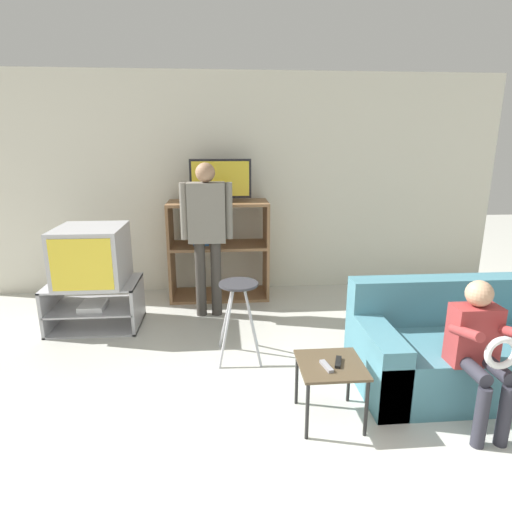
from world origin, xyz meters
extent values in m
cube|color=silver|center=(0.00, 4.02, 1.30)|extent=(6.40, 0.06, 2.60)
cube|color=#A8A8AD|center=(-1.50, 2.93, 0.01)|extent=(0.88, 0.59, 0.02)
cube|color=#A8A8AD|center=(-1.50, 2.93, 0.21)|extent=(0.84, 0.59, 0.02)
cube|color=#A8A8AD|center=(-1.50, 2.93, 0.46)|extent=(0.88, 0.59, 0.02)
cube|color=#A8A8AD|center=(-1.93, 2.93, 0.23)|extent=(0.03, 0.59, 0.46)
cube|color=#A8A8AD|center=(-1.08, 2.93, 0.23)|extent=(0.03, 0.59, 0.46)
cube|color=silver|center=(-1.50, 2.86, 0.24)|extent=(0.24, 0.28, 0.05)
cube|color=#B2B2B7|center=(-1.48, 2.92, 0.75)|extent=(0.63, 0.66, 0.56)
cube|color=yellow|center=(-1.48, 2.58, 0.75)|extent=(0.55, 0.01, 0.48)
cube|color=#8E6642|center=(-0.81, 3.69, 0.57)|extent=(0.03, 0.51, 1.15)
cube|color=#8E6642|center=(0.30, 3.69, 0.57)|extent=(0.03, 0.51, 1.15)
cube|color=#8E6642|center=(-0.25, 3.69, 0.02)|extent=(1.09, 0.51, 0.03)
cube|color=#8E6642|center=(-0.25, 3.69, 0.63)|extent=(1.09, 0.51, 0.03)
cube|color=#8E6642|center=(-0.25, 3.69, 1.13)|extent=(1.09, 0.51, 0.03)
cube|color=#3870B7|center=(-0.46, 3.61, 0.76)|extent=(0.18, 0.04, 0.22)
cube|color=black|center=(-0.22, 3.69, 1.17)|extent=(0.24, 0.20, 0.04)
cube|color=black|center=(-0.22, 3.69, 1.41)|extent=(0.69, 0.04, 0.44)
cube|color=yellow|center=(-0.22, 3.67, 1.41)|extent=(0.64, 0.01, 0.39)
cylinder|color=#B7B7BC|center=(-0.20, 2.05, 0.33)|extent=(0.15, 0.17, 0.67)
cylinder|color=#B7B7BC|center=(0.02, 2.05, 0.33)|extent=(0.15, 0.17, 0.67)
cylinder|color=#B7B7BC|center=(-0.20, 2.29, 0.33)|extent=(0.15, 0.17, 0.67)
cylinder|color=#B7B7BC|center=(0.02, 2.29, 0.33)|extent=(0.15, 0.17, 0.67)
cylinder|color=#333338|center=(-0.09, 2.17, 0.67)|extent=(0.33, 0.33, 0.02)
cube|color=brown|center=(0.48, 1.25, 0.40)|extent=(0.43, 0.43, 0.02)
cylinder|color=black|center=(0.29, 1.06, 0.20)|extent=(0.02, 0.02, 0.39)
cylinder|color=black|center=(0.66, 1.06, 0.20)|extent=(0.02, 0.02, 0.39)
cylinder|color=black|center=(0.29, 1.44, 0.20)|extent=(0.02, 0.02, 0.39)
cylinder|color=black|center=(0.66, 1.44, 0.20)|extent=(0.02, 0.02, 0.39)
cube|color=black|center=(0.52, 1.25, 0.42)|extent=(0.08, 0.15, 0.02)
cube|color=gray|center=(0.43, 1.21, 0.42)|extent=(0.06, 0.15, 0.02)
cube|color=teal|center=(1.70, 1.56, 0.20)|extent=(1.84, 0.82, 0.40)
cube|color=teal|center=(1.70, 1.88, 0.59)|extent=(1.84, 0.20, 0.37)
cube|color=teal|center=(0.89, 1.56, 0.26)|extent=(0.22, 0.82, 0.52)
cylinder|color=#3D3833|center=(-0.45, 3.13, 0.41)|extent=(0.11, 0.11, 0.81)
cylinder|color=#3D3833|center=(-0.29, 3.13, 0.41)|extent=(0.11, 0.11, 0.81)
cube|color=gray|center=(-0.37, 3.13, 1.12)|extent=(0.38, 0.20, 0.61)
cylinder|color=gray|center=(-0.60, 3.13, 1.13)|extent=(0.08, 0.08, 0.58)
cylinder|color=gray|center=(-0.14, 3.13, 1.13)|extent=(0.08, 0.08, 0.58)
sphere|color=#A37A5B|center=(-0.37, 3.13, 1.52)|extent=(0.20, 0.20, 0.20)
cylinder|color=#2D2D38|center=(1.33, 0.91, 0.20)|extent=(0.08, 0.08, 0.40)
cylinder|color=#2D2D38|center=(1.48, 0.91, 0.20)|extent=(0.08, 0.08, 0.40)
cylinder|color=#2D2D38|center=(1.33, 1.06, 0.45)|extent=(0.09, 0.30, 0.09)
cylinder|color=#2D2D38|center=(1.48, 1.06, 0.45)|extent=(0.09, 0.30, 0.09)
cube|color=#993333|center=(1.40, 1.21, 0.60)|extent=(0.30, 0.17, 0.40)
cylinder|color=#993333|center=(1.27, 1.09, 0.68)|extent=(0.06, 0.31, 0.14)
cylinder|color=#993333|center=(1.54, 1.09, 0.68)|extent=(0.06, 0.31, 0.14)
sphere|color=tan|center=(1.40, 1.21, 0.89)|extent=(0.17, 0.17, 0.17)
torus|color=white|center=(1.40, 0.93, 0.62)|extent=(0.21, 0.04, 0.21)
camera|label=1|loc=(-0.22, -1.21, 1.83)|focal=30.00mm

